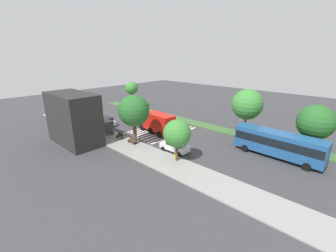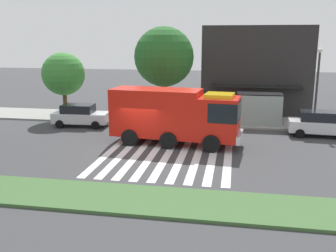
{
  "view_description": "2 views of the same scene",
  "coord_description": "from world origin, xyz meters",
  "px_view_note": "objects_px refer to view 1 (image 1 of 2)",
  "views": [
    {
      "loc": [
        -25.9,
        27.79,
        13.57
      ],
      "look_at": [
        -0.13,
        0.41,
        1.46
      ],
      "focal_mm": 24.07,
      "sensor_mm": 36.0,
      "label": 1
    },
    {
      "loc": [
        5.99,
        -22.6,
        6.85
      ],
      "look_at": [
        1.93,
        0.19,
        1.47
      ],
      "focal_mm": 40.6,
      "sensor_mm": 36.0,
      "label": 2
    }
  ],
  "objects_px": {
    "bench_west_of_shelter": "(132,140)",
    "parked_car_east": "(67,107)",
    "median_tree_west": "(247,104)",
    "fire_hydrant": "(175,155)",
    "parked_car_west": "(175,146)",
    "median_tree_far_west": "(316,122)",
    "median_tree_center": "(132,88)",
    "bus_stop_shelter": "(106,123)",
    "sidewalk_tree_west": "(134,111)",
    "fire_truck": "(155,121)",
    "parked_car_mid": "(106,121)",
    "street_lamp": "(97,109)",
    "sidewalk_tree_east": "(67,98)",
    "transit_bus": "(278,143)",
    "bench_near_shelter": "(120,136)",
    "sidewalk_tree_far_west": "(177,134)"
  },
  "relations": [
    {
      "from": "sidewalk_tree_far_west",
      "to": "median_tree_far_west",
      "type": "height_order",
      "value": "median_tree_far_west"
    },
    {
      "from": "street_lamp",
      "to": "bench_west_of_shelter",
      "type": "bearing_deg",
      "value": 176.39
    },
    {
      "from": "median_tree_center",
      "to": "parked_car_mid",
      "type": "bearing_deg",
      "value": 122.8
    },
    {
      "from": "parked_car_east",
      "to": "sidewalk_tree_west",
      "type": "xyz_separation_m",
      "value": [
        -29.77,
        2.2,
        4.48
      ]
    },
    {
      "from": "parked_car_mid",
      "to": "bench_near_shelter",
      "type": "height_order",
      "value": "parked_car_mid"
    },
    {
      "from": "parked_car_east",
      "to": "fire_truck",
      "type": "bearing_deg",
      "value": -173.86
    },
    {
      "from": "sidewalk_tree_far_west",
      "to": "sidewalk_tree_east",
      "type": "relative_size",
      "value": 0.93
    },
    {
      "from": "parked_car_west",
      "to": "median_tree_center",
      "type": "distance_m",
      "value": 29.88
    },
    {
      "from": "fire_truck",
      "to": "bench_near_shelter",
      "type": "height_order",
      "value": "fire_truck"
    },
    {
      "from": "sidewalk_tree_far_west",
      "to": "median_tree_center",
      "type": "height_order",
      "value": "median_tree_center"
    },
    {
      "from": "bench_west_of_shelter",
      "to": "street_lamp",
      "type": "height_order",
      "value": "street_lamp"
    },
    {
      "from": "fire_hydrant",
      "to": "median_tree_center",
      "type": "bearing_deg",
      "value": -27.83
    },
    {
      "from": "parked_car_west",
      "to": "median_tree_west",
      "type": "relative_size",
      "value": 0.56
    },
    {
      "from": "street_lamp",
      "to": "sidewalk_tree_west",
      "type": "xyz_separation_m",
      "value": [
        -11.64,
        0.4,
        1.67
      ]
    },
    {
      "from": "street_lamp",
      "to": "sidewalk_tree_east",
      "type": "relative_size",
      "value": 1.01
    },
    {
      "from": "parked_car_mid",
      "to": "median_tree_center",
      "type": "height_order",
      "value": "median_tree_center"
    },
    {
      "from": "bus_stop_shelter",
      "to": "bench_west_of_shelter",
      "type": "distance_m",
      "value": 7.31
    },
    {
      "from": "median_tree_west",
      "to": "fire_hydrant",
      "type": "distance_m",
      "value": 15.9
    },
    {
      "from": "parked_car_mid",
      "to": "fire_truck",
      "type": "bearing_deg",
      "value": -154.67
    },
    {
      "from": "parked_car_west",
      "to": "sidewalk_tree_west",
      "type": "xyz_separation_m",
      "value": [
        6.36,
        2.2,
        4.48
      ]
    },
    {
      "from": "sidewalk_tree_far_west",
      "to": "bench_near_shelter",
      "type": "bearing_deg",
      "value": 1.45
    },
    {
      "from": "parked_car_west",
      "to": "median_tree_far_west",
      "type": "distance_m",
      "value": 19.79
    },
    {
      "from": "parked_car_west",
      "to": "parked_car_east",
      "type": "xyz_separation_m",
      "value": [
        36.12,
        0.0,
        -0.0
      ]
    },
    {
      "from": "sidewalk_tree_far_west",
      "to": "fire_hydrant",
      "type": "bearing_deg",
      "value": -35.66
    },
    {
      "from": "parked_car_east",
      "to": "median_tree_center",
      "type": "xyz_separation_m",
      "value": [
        -9.62,
        -13.12,
        4.26
      ]
    },
    {
      "from": "parked_car_west",
      "to": "sidewalk_tree_east",
      "type": "bearing_deg",
      "value": 0.91
    },
    {
      "from": "median_tree_center",
      "to": "sidewalk_tree_west",
      "type": "bearing_deg",
      "value": 142.75
    },
    {
      "from": "parked_car_mid",
      "to": "sidewalk_tree_far_west",
      "type": "relative_size",
      "value": 0.8
    },
    {
      "from": "transit_bus",
      "to": "median_tree_center",
      "type": "bearing_deg",
      "value": 174.2
    },
    {
      "from": "parked_car_mid",
      "to": "median_tree_far_west",
      "type": "bearing_deg",
      "value": -154.85
    },
    {
      "from": "parked_car_mid",
      "to": "fire_hydrant",
      "type": "bearing_deg",
      "value": 178.16
    },
    {
      "from": "fire_hydrant",
      "to": "parked_car_west",
      "type": "bearing_deg",
      "value": -47.3
    },
    {
      "from": "bench_west_of_shelter",
      "to": "street_lamp",
      "type": "bearing_deg",
      "value": -3.61
    },
    {
      "from": "parked_car_east",
      "to": "bench_west_of_shelter",
      "type": "height_order",
      "value": "parked_car_east"
    },
    {
      "from": "fire_hydrant",
      "to": "parked_car_mid",
      "type": "bearing_deg",
      "value": -4.94
    },
    {
      "from": "parked_car_west",
      "to": "bus_stop_shelter",
      "type": "height_order",
      "value": "bus_stop_shelter"
    },
    {
      "from": "parked_car_west",
      "to": "fire_hydrant",
      "type": "bearing_deg",
      "value": 129.41
    },
    {
      "from": "parked_car_east",
      "to": "sidewalk_tree_west",
      "type": "relative_size",
      "value": 0.57
    },
    {
      "from": "parked_car_east",
      "to": "median_tree_far_west",
      "type": "xyz_separation_m",
      "value": [
        -50.49,
        -13.12,
        3.61
      ]
    },
    {
      "from": "parked_car_east",
      "to": "sidewalk_tree_far_west",
      "type": "relative_size",
      "value": 0.78
    },
    {
      "from": "bus_stop_shelter",
      "to": "fire_hydrant",
      "type": "distance_m",
      "value": 15.6
    },
    {
      "from": "fire_truck",
      "to": "bench_west_of_shelter",
      "type": "xyz_separation_m",
      "value": [
        -1.64,
        6.45,
        -1.44
      ]
    },
    {
      "from": "transit_bus",
      "to": "street_lamp",
      "type": "xyz_separation_m",
      "value": [
        29.39,
        9.9,
        1.6
      ]
    },
    {
      "from": "bench_near_shelter",
      "to": "transit_bus",
      "type": "bearing_deg",
      "value": -153.58
    },
    {
      "from": "street_lamp",
      "to": "median_tree_west",
      "type": "distance_m",
      "value": 26.92
    },
    {
      "from": "fire_truck",
      "to": "transit_bus",
      "type": "xyz_separation_m",
      "value": [
        -19.8,
        -4.16,
        0.07
      ]
    },
    {
      "from": "bench_near_shelter",
      "to": "median_tree_center",
      "type": "height_order",
      "value": "median_tree_center"
    },
    {
      "from": "parked_car_west",
      "to": "sidewalk_tree_west",
      "type": "bearing_deg",
      "value": 15.83
    },
    {
      "from": "transit_bus",
      "to": "sidewalk_tree_far_west",
      "type": "bearing_deg",
      "value": -129.8
    },
    {
      "from": "bench_west_of_shelter",
      "to": "parked_car_east",
      "type": "bearing_deg",
      "value": -4.89
    }
  ]
}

